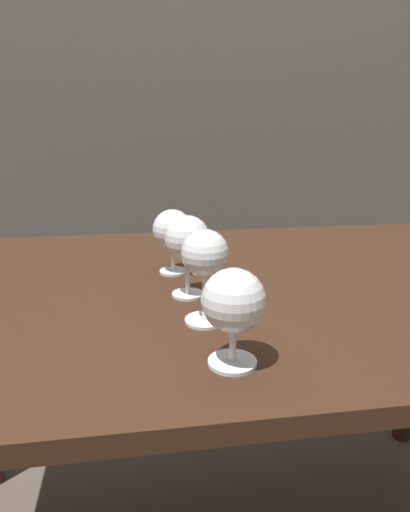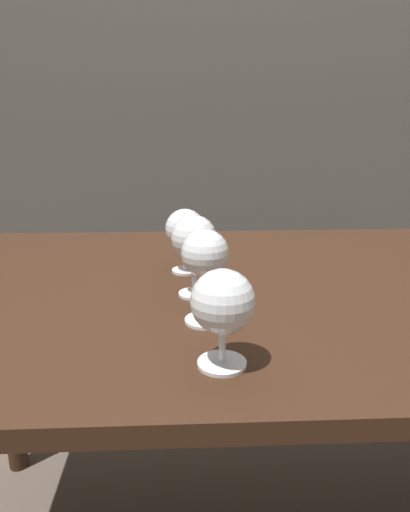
{
  "view_description": "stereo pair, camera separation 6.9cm",
  "coord_description": "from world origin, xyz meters",
  "views": [
    {
      "loc": [
        -0.2,
        -0.82,
        1.03
      ],
      "look_at": [
        -0.1,
        -0.17,
        0.83
      ],
      "focal_mm": 32.25,
      "sensor_mm": 36.0,
      "label": 1
    },
    {
      "loc": [
        -0.13,
        -0.83,
        1.03
      ],
      "look_at": [
        -0.1,
        -0.17,
        0.83
      ],
      "focal_mm": 32.25,
      "sensor_mm": 36.0,
      "label": 2
    }
  ],
  "objects": [
    {
      "name": "wine_glass_chardonnay",
      "position": [
        -0.11,
        -0.06,
        0.82
      ],
      "size": [
        0.08,
        0.08,
        0.15
      ],
      "color": "white",
      "rests_on": "dining_table"
    },
    {
      "name": "dining_table",
      "position": [
        0.0,
        0.0,
        0.63
      ],
      "size": [
        1.41,
        0.84,
        0.72
      ],
      "color": "#382114",
      "rests_on": "ground_plane"
    },
    {
      "name": "wine_glass_cabernet",
      "position": [
        -0.1,
        -0.17,
        0.82
      ],
      "size": [
        0.07,
        0.07,
        0.15
      ],
      "color": "white",
      "rests_on": "dining_table"
    },
    {
      "name": "wine_glass_merlot",
      "position": [
        -0.13,
        0.07,
        0.81
      ],
      "size": [
        0.08,
        0.08,
        0.13
      ],
      "color": "white",
      "rests_on": "dining_table"
    },
    {
      "name": "back_wall",
      "position": [
        0.0,
        1.1,
        1.3
      ],
      "size": [
        5.0,
        0.08,
        2.6
      ],
      "primitive_type": "cube",
      "color": "#59544F",
      "rests_on": "ground_plane"
    },
    {
      "name": "wine_glass_amber",
      "position": [
        -0.08,
        -0.3,
        0.8
      ],
      "size": [
        0.08,
        0.08,
        0.13
      ],
      "color": "white",
      "rests_on": "dining_table"
    }
  ]
}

